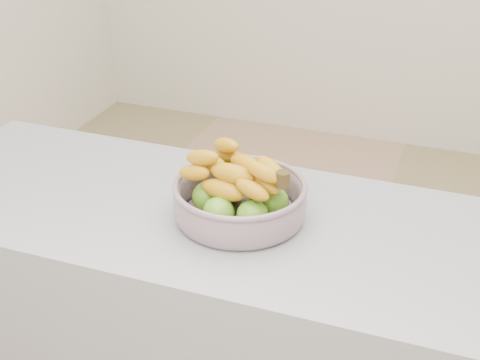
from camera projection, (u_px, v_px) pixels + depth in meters
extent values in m
cylinder|color=#98A7B6|center=(240.00, 215.00, 1.57)|extent=(0.27, 0.27, 0.01)
torus|color=#98A7B6|center=(240.00, 186.00, 1.53)|extent=(0.31, 0.31, 0.01)
sphere|color=#4F8717|center=(218.00, 213.00, 1.50)|extent=(0.07, 0.07, 0.07)
sphere|color=#4F8717|center=(253.00, 215.00, 1.48)|extent=(0.07, 0.07, 0.07)
sphere|color=#4F8717|center=(273.00, 202.00, 1.54)|extent=(0.07, 0.07, 0.07)
sphere|color=#4F8717|center=(260.00, 187.00, 1.60)|extent=(0.07, 0.07, 0.07)
sphere|color=#4F8717|center=(228.00, 185.00, 1.61)|extent=(0.07, 0.07, 0.07)
sphere|color=#4F8717|center=(207.00, 197.00, 1.56)|extent=(0.07, 0.07, 0.07)
ellipsoid|color=gold|center=(223.00, 190.00, 1.50)|extent=(0.20, 0.08, 0.05)
ellipsoid|color=gold|center=(237.00, 182.00, 1.53)|extent=(0.20, 0.10, 0.05)
ellipsoid|color=gold|center=(250.00, 174.00, 1.57)|extent=(0.20, 0.12, 0.05)
ellipsoid|color=gold|center=(233.00, 174.00, 1.49)|extent=(0.20, 0.07, 0.05)
ellipsoid|color=gold|center=(247.00, 165.00, 1.53)|extent=(0.19, 0.14, 0.05)
cylinder|color=#382B12|center=(283.00, 179.00, 1.44)|extent=(0.03, 0.03, 0.04)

